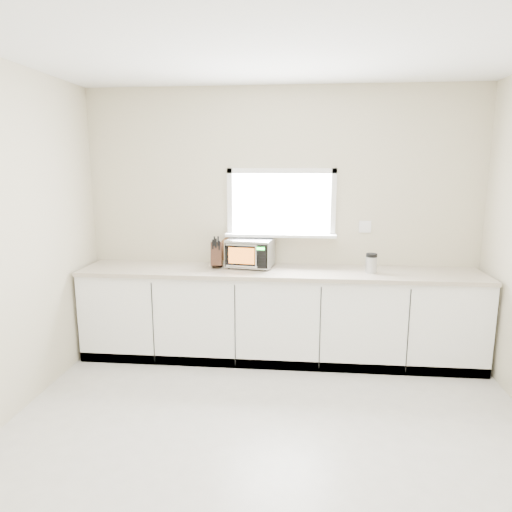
# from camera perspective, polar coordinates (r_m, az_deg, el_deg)

# --- Properties ---
(ground) EXTENTS (4.00, 4.00, 0.00)m
(ground) POSITION_cam_1_polar(r_m,az_deg,el_deg) (3.30, 1.19, -24.50)
(ground) COLOR beige
(ground) RESTS_ON ground
(back_wall) EXTENTS (4.00, 0.17, 2.70)m
(back_wall) POSITION_cam_1_polar(r_m,az_deg,el_deg) (4.70, 3.15, 4.35)
(back_wall) COLOR beige
(back_wall) RESTS_ON ground
(cabinets) EXTENTS (3.92, 0.60, 0.88)m
(cabinets) POSITION_cam_1_polar(r_m,az_deg,el_deg) (4.62, 2.86, -7.54)
(cabinets) COLOR white
(cabinets) RESTS_ON ground
(countertop) EXTENTS (3.92, 0.64, 0.04)m
(countertop) POSITION_cam_1_polar(r_m,az_deg,el_deg) (4.48, 2.91, -2.00)
(countertop) COLOR beige
(countertop) RESTS_ON cabinets
(microwave) EXTENTS (0.49, 0.42, 0.29)m
(microwave) POSITION_cam_1_polar(r_m,az_deg,el_deg) (4.58, -0.71, 0.45)
(microwave) COLOR black
(microwave) RESTS_ON countertop
(knife_block) EXTENTS (0.13, 0.23, 0.32)m
(knife_block) POSITION_cam_1_polar(r_m,az_deg,el_deg) (4.57, -4.94, 0.27)
(knife_block) COLOR #442518
(knife_block) RESTS_ON countertop
(cutting_board) EXTENTS (0.29, 0.07, 0.29)m
(cutting_board) POSITION_cam_1_polar(r_m,az_deg,el_deg) (4.74, -2.96, 0.77)
(cutting_board) COLOR olive
(cutting_board) RESTS_ON countertop
(coffee_grinder) EXTENTS (0.14, 0.14, 0.19)m
(coffee_grinder) POSITION_cam_1_polar(r_m,az_deg,el_deg) (4.48, 14.21, -0.85)
(coffee_grinder) COLOR #B2B5B9
(coffee_grinder) RESTS_ON countertop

